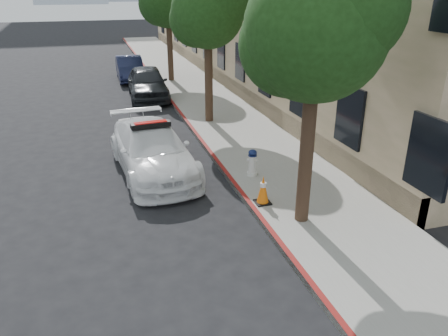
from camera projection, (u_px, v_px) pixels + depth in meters
ground at (160, 203)px, 10.90m from camera, size 120.00×120.00×0.00m
sidewalk at (202, 97)px, 20.64m from camera, size 3.20×50.00×0.15m
curb_strip at (169, 100)px, 20.23m from camera, size 0.12×50.00×0.15m
tree_near at (318, 28)px, 8.24m from camera, size 2.92×2.82×5.62m
tree_mid at (209, 11)px, 15.33m from camera, size 2.77×2.64×5.43m
police_car at (152, 150)px, 12.40m from camera, size 2.29×4.86×1.52m
parked_car_mid at (147, 83)px, 20.47m from camera, size 1.95×4.42×1.48m
parked_car_far at (130, 68)px, 24.45m from camera, size 1.40×3.92×1.29m
fire_hydrant at (252, 163)px, 11.97m from camera, size 0.31×0.29×0.74m
traffic_cone at (263, 190)px, 10.44m from camera, size 0.38×0.38×0.71m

